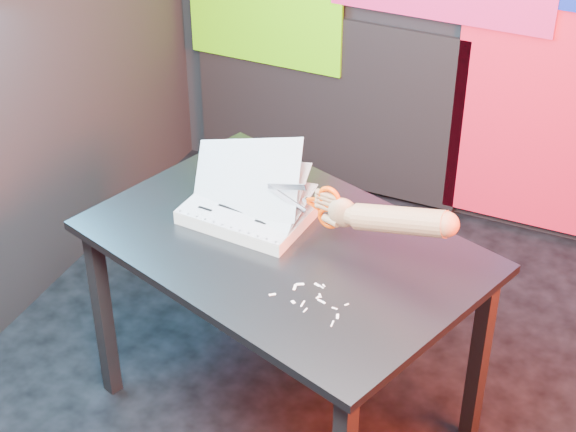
% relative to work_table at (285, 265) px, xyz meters
% --- Properties ---
extents(room, '(3.01, 3.01, 2.71)m').
position_rel_work_table_xyz_m(room, '(0.30, -0.00, 0.69)').
color(room, black).
rests_on(room, ground).
extents(backdrop, '(2.88, 0.05, 2.08)m').
position_rel_work_table_xyz_m(backdrop, '(0.36, 1.46, 0.29)').
color(backdrop, red).
rests_on(backdrop, ground).
extents(work_table, '(1.41, 1.16, 0.75)m').
position_rel_work_table_xyz_m(work_table, '(0.00, 0.00, 0.00)').
color(work_table, '#252423').
rests_on(work_table, ground).
extents(printout_stack, '(0.44, 0.32, 0.29)m').
position_rel_work_table_xyz_m(printout_stack, '(-0.17, 0.08, 0.12)').
color(printout_stack, beige).
rests_on(printout_stack, work_table).
extents(scissors, '(0.26, 0.05, 0.15)m').
position_rel_work_table_xyz_m(scissors, '(0.11, 0.04, 0.23)').
color(scissors, silver).
rests_on(scissors, printout_stack).
extents(hand_forearm, '(0.45, 0.13, 0.17)m').
position_rel_work_table_xyz_m(hand_forearm, '(0.34, 0.01, 0.27)').
color(hand_forearm, '#9D6F45').
rests_on(hand_forearm, work_table).
extents(paper_clippings, '(0.23, 0.17, 0.00)m').
position_rel_work_table_xyz_m(paper_clippings, '(0.18, -0.22, 0.09)').
color(paper_clippings, white).
rests_on(paper_clippings, work_table).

